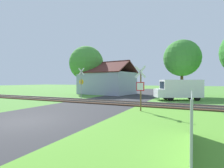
{
  "coord_description": "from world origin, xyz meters",
  "views": [
    {
      "loc": [
        7.89,
        -6.1,
        2.07
      ],
      "look_at": [
        0.5,
        9.88,
        1.8
      ],
      "focal_mm": 28.0,
      "sensor_mm": 36.0,
      "label": 1
    }
  ],
  "objects_px": {
    "crossing_sign_far": "(81,81)",
    "house": "(107,82)",
    "fence_panel": "(192,122)",
    "stop_sign_near": "(141,86)",
    "tree_left": "(86,63)",
    "mail_truck": "(179,89)",
    "tree_right": "(182,58)"
  },
  "relations": [
    {
      "from": "crossing_sign_far",
      "to": "house",
      "type": "xyz_separation_m",
      "value": [
        -0.78,
        8.51,
        -0.18
      ]
    },
    {
      "from": "house",
      "to": "fence_panel",
      "type": "xyz_separation_m",
      "value": [
        12.8,
        -20.04,
        -1.05
      ]
    },
    {
      "from": "stop_sign_near",
      "to": "crossing_sign_far",
      "type": "bearing_deg",
      "value": -19.28
    },
    {
      "from": "tree_left",
      "to": "fence_panel",
      "type": "xyz_separation_m",
      "value": [
        16.62,
        -19.71,
        -4.32
      ]
    },
    {
      "from": "house",
      "to": "mail_truck",
      "type": "height_order",
      "value": "house"
    },
    {
      "from": "stop_sign_near",
      "to": "crossing_sign_far",
      "type": "xyz_separation_m",
      "value": [
        -8.76,
        5.46,
        0.34
      ]
    },
    {
      "from": "fence_panel",
      "to": "crossing_sign_far",
      "type": "bearing_deg",
      "value": 46.05
    },
    {
      "from": "stop_sign_near",
      "to": "fence_panel",
      "type": "bearing_deg",
      "value": 130.88
    },
    {
      "from": "tree_right",
      "to": "fence_panel",
      "type": "relative_size",
      "value": 2.19
    },
    {
      "from": "tree_left",
      "to": "fence_panel",
      "type": "relative_size",
      "value": 2.24
    },
    {
      "from": "stop_sign_near",
      "to": "tree_right",
      "type": "height_order",
      "value": "tree_right"
    },
    {
      "from": "stop_sign_near",
      "to": "tree_right",
      "type": "relative_size",
      "value": 0.4
    },
    {
      "from": "stop_sign_near",
      "to": "mail_truck",
      "type": "bearing_deg",
      "value": -90.0
    },
    {
      "from": "tree_right",
      "to": "house",
      "type": "bearing_deg",
      "value": -175.46
    },
    {
      "from": "fence_panel",
      "to": "tree_right",
      "type": "bearing_deg",
      "value": 3.62
    },
    {
      "from": "tree_right",
      "to": "mail_truck",
      "type": "xyz_separation_m",
      "value": [
        0.06,
        -6.16,
        -4.13
      ]
    },
    {
      "from": "stop_sign_near",
      "to": "tree_left",
      "type": "bearing_deg",
      "value": -32.94
    },
    {
      "from": "crossing_sign_far",
      "to": "mail_truck",
      "type": "bearing_deg",
      "value": 19.81
    },
    {
      "from": "tree_left",
      "to": "crossing_sign_far",
      "type": "bearing_deg",
      "value": -60.65
    },
    {
      "from": "mail_truck",
      "to": "fence_panel",
      "type": "height_order",
      "value": "mail_truck"
    },
    {
      "from": "stop_sign_near",
      "to": "tree_right",
      "type": "xyz_separation_m",
      "value": [
        1.89,
        14.87,
        3.62
      ]
    },
    {
      "from": "crossing_sign_far",
      "to": "mail_truck",
      "type": "xyz_separation_m",
      "value": [
        10.71,
        3.25,
        -0.85
      ]
    },
    {
      "from": "tree_right",
      "to": "stop_sign_near",
      "type": "bearing_deg",
      "value": -97.25
    },
    {
      "from": "stop_sign_near",
      "to": "tree_left",
      "type": "relative_size",
      "value": 0.39
    },
    {
      "from": "stop_sign_near",
      "to": "house",
      "type": "distance_m",
      "value": 16.91
    },
    {
      "from": "crossing_sign_far",
      "to": "mail_truck",
      "type": "relative_size",
      "value": 0.71
    },
    {
      "from": "tree_left",
      "to": "mail_truck",
      "type": "bearing_deg",
      "value": -17.83
    },
    {
      "from": "stop_sign_near",
      "to": "crossing_sign_far",
      "type": "distance_m",
      "value": 10.32
    },
    {
      "from": "stop_sign_near",
      "to": "fence_panel",
      "type": "distance_m",
      "value": 6.95
    },
    {
      "from": "mail_truck",
      "to": "fence_panel",
      "type": "relative_size",
      "value": 1.44
    },
    {
      "from": "crossing_sign_far",
      "to": "tree_right",
      "type": "height_order",
      "value": "tree_right"
    },
    {
      "from": "crossing_sign_far",
      "to": "tree_right",
      "type": "relative_size",
      "value": 0.46
    }
  ]
}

